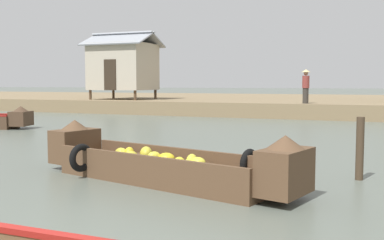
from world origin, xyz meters
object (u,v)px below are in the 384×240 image
(vendor_person, at_px, (306,84))
(stilt_house_left, at_px, (123,66))
(mooring_post, at_px, (360,148))
(banana_boat, at_px, (162,163))

(vendor_person, bearing_deg, stilt_house_left, 170.42)
(vendor_person, relative_size, mooring_post, 1.46)
(stilt_house_left, bearing_deg, mooring_post, -48.17)
(stilt_house_left, height_order, vendor_person, stilt_house_left)
(banana_boat, bearing_deg, vendor_person, 89.35)
(banana_boat, height_order, stilt_house_left, stilt_house_left)
(vendor_person, bearing_deg, banana_boat, -90.65)
(banana_boat, relative_size, vendor_person, 3.20)
(vendor_person, xyz_separation_m, mooring_post, (3.05, -14.14, -1.10))
(banana_boat, distance_m, vendor_person, 15.66)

